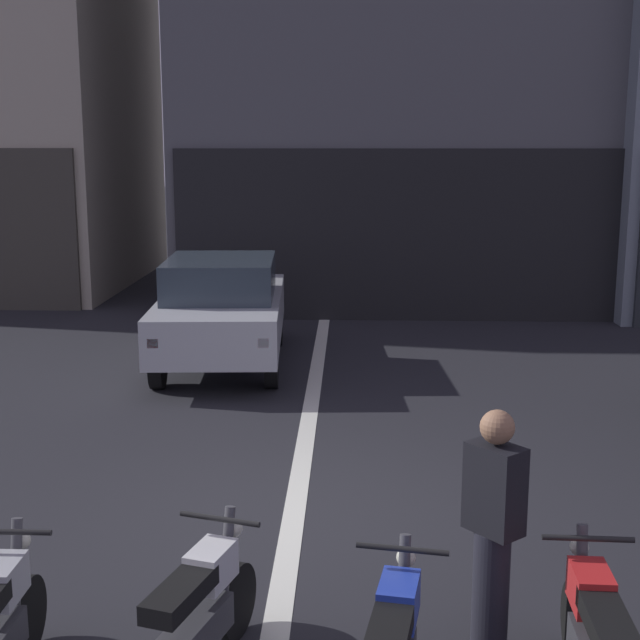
{
  "coord_description": "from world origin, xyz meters",
  "views": [
    {
      "loc": [
        0.5,
        -7.44,
        3.31
      ],
      "look_at": [
        0.16,
        2.0,
        1.4
      ],
      "focal_mm": 49.47,
      "sensor_mm": 36.0,
      "label": 1
    }
  ],
  "objects_px": {
    "person_by_motorcycles": "(493,532)",
    "car_grey_down_street": "(370,252)",
    "car_silver_crossing_near": "(222,308)",
    "motorcycle_white_row_left_mid": "(198,616)"
  },
  "relations": [
    {
      "from": "person_by_motorcycles",
      "to": "car_grey_down_street",
      "type": "bearing_deg",
      "value": 91.96
    },
    {
      "from": "car_silver_crossing_near",
      "to": "person_by_motorcycles",
      "type": "distance_m",
      "value": 8.08
    },
    {
      "from": "car_silver_crossing_near",
      "to": "car_grey_down_street",
      "type": "distance_m",
      "value": 7.3
    },
    {
      "from": "person_by_motorcycles",
      "to": "motorcycle_white_row_left_mid",
      "type": "bearing_deg",
      "value": -167.81
    },
    {
      "from": "car_grey_down_street",
      "to": "motorcycle_white_row_left_mid",
      "type": "distance_m",
      "value": 14.94
    },
    {
      "from": "car_grey_down_street",
      "to": "car_silver_crossing_near",
      "type": "bearing_deg",
      "value": -108.79
    },
    {
      "from": "person_by_motorcycles",
      "to": "car_silver_crossing_near",
      "type": "bearing_deg",
      "value": 110.64
    },
    {
      "from": "car_silver_crossing_near",
      "to": "motorcycle_white_row_left_mid",
      "type": "distance_m",
      "value": 8.03
    },
    {
      "from": "car_grey_down_street",
      "to": "motorcycle_white_row_left_mid",
      "type": "bearing_deg",
      "value": -95.18
    },
    {
      "from": "car_silver_crossing_near",
      "to": "person_by_motorcycles",
      "type": "relative_size",
      "value": 2.51
    }
  ]
}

